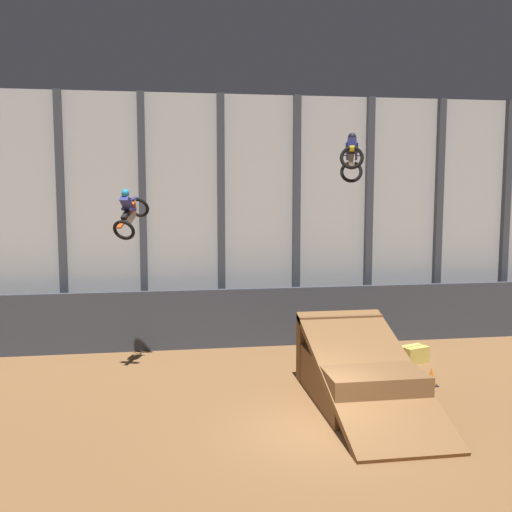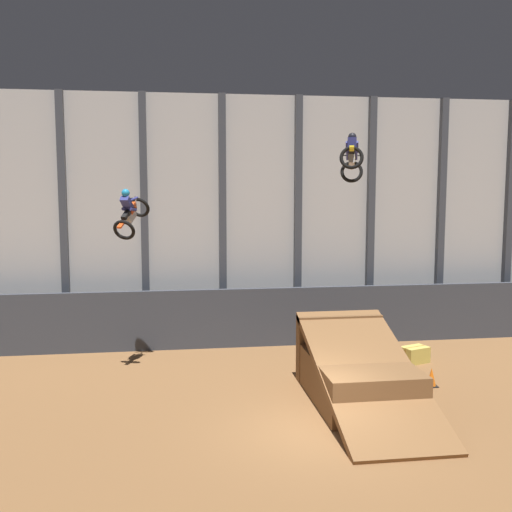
% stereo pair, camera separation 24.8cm
% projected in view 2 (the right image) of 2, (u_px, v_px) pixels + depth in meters
% --- Properties ---
extents(ground_plane, '(60.00, 60.00, 0.00)m').
position_uv_depth(ground_plane, '(318.00, 432.00, 14.95)').
color(ground_plane, brown).
extents(arena_back_wall, '(32.00, 0.40, 9.72)m').
position_uv_depth(arena_back_wall, '(260.00, 218.00, 24.01)').
color(arena_back_wall, silver).
rests_on(arena_back_wall, ground_plane).
extents(lower_barrier, '(31.36, 0.20, 2.26)m').
position_uv_depth(lower_barrier, '(265.00, 317.00, 23.04)').
color(lower_barrier, '#383D47').
rests_on(lower_barrier, ground_plane).
extents(dirt_ramp, '(2.70, 6.19, 2.27)m').
position_uv_depth(dirt_ramp, '(356.00, 373.00, 17.31)').
color(dirt_ramp, brown).
rests_on(dirt_ramp, ground_plane).
extents(rider_bike_left_air, '(1.27, 1.87, 1.69)m').
position_uv_depth(rider_bike_left_air, '(130.00, 213.00, 19.45)').
color(rider_bike_left_air, black).
extents(rider_bike_right_air, '(1.19, 1.80, 1.62)m').
position_uv_depth(rider_bike_right_air, '(352.00, 158.00, 18.83)').
color(rider_bike_right_air, black).
extents(traffic_cone_near_ramp, '(0.36, 0.36, 0.58)m').
position_uv_depth(traffic_cone_near_ramp, '(431.00, 377.00, 18.40)').
color(traffic_cone_near_ramp, black).
rests_on(traffic_cone_near_ramp, ground_plane).
extents(hay_bale_trackside, '(1.05, 0.87, 0.57)m').
position_uv_depth(hay_bale_trackside, '(415.00, 355.00, 20.93)').
color(hay_bale_trackside, '#CCB751').
rests_on(hay_bale_trackside, ground_plane).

